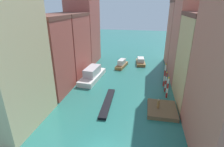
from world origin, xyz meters
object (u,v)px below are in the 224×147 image
waterfront_dock (162,110)px  person_on_dock (158,104)px  mooring_pole_1 (166,81)px  vaporetto_white (92,74)px  motorboat_1 (141,62)px  mooring_pole_0 (168,87)px  mooring_pole_2 (165,75)px  motorboat_0 (122,64)px  gondola_black (107,102)px

waterfront_dock → person_on_dock: 1.17m
mooring_pole_1 → vaporetto_white: (-14.91, 3.13, -1.00)m
vaporetto_white → motorboat_1: bearing=51.9°
motorboat_1 → mooring_pole_1: bearing=-71.9°
person_on_dock → mooring_pole_0: (1.69, 4.60, 0.72)m
motorboat_1 → mooring_pole_2: bearing=-69.1°
mooring_pole_1 → person_on_dock: bearing=-103.1°
waterfront_dock → motorboat_1: bearing=100.4°
waterfront_dock → motorboat_0: motorboat_0 is taller
gondola_black → motorboat_0: size_ratio=1.54×
waterfront_dock → mooring_pole_0: size_ratio=1.29×
gondola_black → motorboat_0: (-0.32, 18.45, 0.56)m
mooring_pole_1 → motorboat_0: mooring_pole_1 is taller
mooring_pole_0 → vaporetto_white: (-15.00, 5.39, -0.96)m
mooring_pole_2 → vaporetto_white: bearing=177.2°
mooring_pole_2 → motorboat_1: bearing=110.9°
waterfront_dock → gondola_black: waterfront_dock is taller
vaporetto_white → motorboat_1: (9.80, 12.51, -0.36)m
vaporetto_white → motorboat_1: size_ratio=1.68×
mooring_pole_0 → mooring_pole_2: (-0.13, 4.66, 0.40)m
waterfront_dock → motorboat_1: size_ratio=0.88×
mooring_pole_1 → gondola_black: size_ratio=0.44×
mooring_pole_0 → gondola_black: size_ratio=0.43×
person_on_dock → motorboat_0: size_ratio=0.25×
mooring_pole_1 → motorboat_0: size_ratio=0.68×
waterfront_dock → gondola_black: bearing=176.1°
mooring_pole_2 → motorboat_1: size_ratio=0.82×
vaporetto_white → motorboat_1: 15.90m
vaporetto_white → gondola_black: size_ratio=1.06×
mooring_pole_0 → vaporetto_white: size_ratio=0.41×
motorboat_0 → mooring_pole_1: bearing=-51.2°
mooring_pole_2 → motorboat_0: (-9.80, 9.86, -1.64)m
person_on_dock → mooring_pole_2: mooring_pole_2 is taller
person_on_dock → motorboat_0: (-8.24, 19.12, -0.52)m
person_on_dock → gondola_black: (-7.92, 0.67, -1.09)m
person_on_dock → mooring_pole_1: size_ratio=0.37×
gondola_black → motorboat_0: bearing=91.0°
waterfront_dock → gondola_black: 8.57m
waterfront_dock → person_on_dock: bearing=-172.0°
waterfront_dock → mooring_pole_1: (0.98, 6.78, 1.74)m
waterfront_dock → gondola_black: (-8.55, 0.58, -0.10)m
mooring_pole_1 → vaporetto_white: 15.27m
gondola_black → vaporetto_white: bearing=120.0°
vaporetto_white → mooring_pole_2: bearing=-2.8°
waterfront_dock → vaporetto_white: bearing=144.6°
motorboat_1 → gondola_black: bearing=-101.4°
person_on_dock → motorboat_0: person_on_dock is taller
mooring_pole_0 → motorboat_1: bearing=106.2°
vaporetto_white → motorboat_0: 10.44m
waterfront_dock → mooring_pole_1: size_ratio=1.26×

